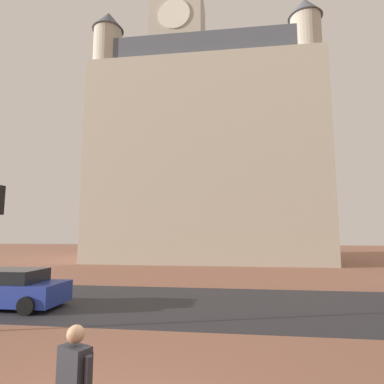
% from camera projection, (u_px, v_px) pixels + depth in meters
% --- Properties ---
extents(ground_plane, '(120.00, 120.00, 0.00)m').
position_uv_depth(ground_plane, '(191.00, 299.00, 13.76)').
color(ground_plane, '#93604C').
extents(street_asphalt_strip, '(120.00, 7.34, 0.00)m').
position_uv_depth(street_asphalt_strip, '(188.00, 304.00, 12.86)').
color(street_asphalt_strip, '#2D2D33').
rests_on(street_asphalt_strip, ground_plane).
extents(landmark_building, '(22.82, 12.96, 34.54)m').
position_uv_depth(landmark_building, '(203.00, 150.00, 34.68)').
color(landmark_building, '#B2A893').
rests_on(landmark_building, ground_plane).
extents(car_blue, '(4.12, 2.10, 1.45)m').
position_uv_depth(car_blue, '(10.00, 289.00, 12.22)').
color(car_blue, '#23389E').
rests_on(car_blue, ground_plane).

